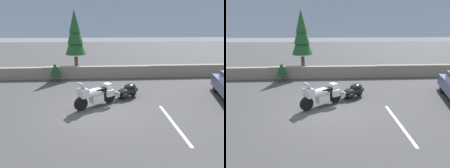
% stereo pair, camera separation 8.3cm
% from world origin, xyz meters
% --- Properties ---
extents(ground_plane, '(80.00, 80.00, 0.00)m').
position_xyz_m(ground_plane, '(0.00, 0.00, 0.00)').
color(ground_plane, '#38383A').
extents(stone_guard_wall, '(24.00, 0.56, 0.91)m').
position_xyz_m(stone_guard_wall, '(0.22, 6.21, 0.44)').
color(stone_guard_wall, slate).
rests_on(stone_guard_wall, ground).
extents(distant_ridgeline, '(240.00, 80.00, 16.00)m').
position_xyz_m(distant_ridgeline, '(0.00, 96.20, 8.00)').
color(distant_ridgeline, '#8C9EB7').
rests_on(distant_ridgeline, ground).
extents(touring_motorcycle, '(2.00, 1.50, 1.33)m').
position_xyz_m(touring_motorcycle, '(-0.12, 0.50, 0.62)').
color(touring_motorcycle, black).
rests_on(touring_motorcycle, ground).
extents(car_shaped_trailer, '(2.03, 1.53, 0.76)m').
position_xyz_m(car_shaped_trailer, '(1.62, 1.66, 0.41)').
color(car_shaped_trailer, black).
rests_on(car_shaped_trailer, ground).
extents(pine_tree_tall, '(1.59, 1.59, 5.01)m').
position_xyz_m(pine_tree_tall, '(-1.68, 7.33, 3.13)').
color(pine_tree_tall, brown).
rests_on(pine_tree_tall, ground).
extents(pine_sapling_near, '(0.82, 0.82, 1.27)m').
position_xyz_m(pine_sapling_near, '(-2.99, 5.47, 0.80)').
color(pine_sapling_near, brown).
rests_on(pine_sapling_near, ground).
extents(parking_stripe_marker, '(0.12, 3.60, 0.01)m').
position_xyz_m(parking_stripe_marker, '(3.06, -1.50, 0.00)').
color(parking_stripe_marker, silver).
rests_on(parking_stripe_marker, ground).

